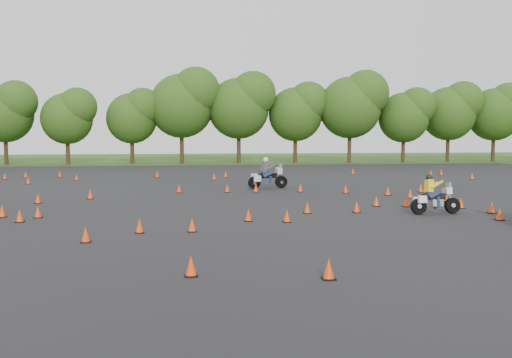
% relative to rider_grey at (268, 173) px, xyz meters
% --- Properties ---
extents(ground, '(140.00, 140.00, 0.00)m').
position_rel_rider_grey_xyz_m(ground, '(-1.67, -11.66, -0.95)').
color(ground, '#2D5119').
rests_on(ground, ground).
extents(asphalt_pad, '(62.00, 62.00, 0.00)m').
position_rel_rider_grey_xyz_m(asphalt_pad, '(-1.67, -5.66, -0.94)').
color(asphalt_pad, black).
rests_on(asphalt_pad, ground).
extents(treeline, '(87.46, 32.61, 11.14)m').
position_rel_rider_grey_xyz_m(treeline, '(1.90, 23.74, 3.82)').
color(treeline, '#2A4A15').
rests_on(treeline, ground).
extents(traffic_cones, '(36.53, 32.82, 0.45)m').
position_rel_rider_grey_xyz_m(traffic_cones, '(-1.40, -6.51, -0.72)').
color(traffic_cones, '#F4400A').
rests_on(traffic_cones, asphalt_pad).
extents(rider_grey, '(2.55, 1.26, 1.89)m').
position_rel_rider_grey_xyz_m(rider_grey, '(0.00, 0.00, 0.00)').
color(rider_grey, '#46474E').
rests_on(rider_grey, ground).
extents(rider_yellow, '(2.16, 0.79, 1.64)m').
position_rel_rider_grey_xyz_m(rider_yellow, '(5.23, -11.58, -0.12)').
color(rider_yellow, yellow).
rests_on(rider_yellow, ground).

